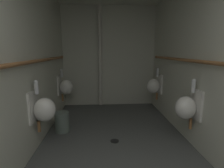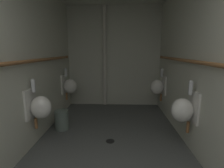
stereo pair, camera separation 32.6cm
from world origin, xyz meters
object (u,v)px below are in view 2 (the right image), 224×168
object	(u,v)px
standpipe_back_wall	(105,57)
floor_drain	(110,141)
urinal_left_far	(69,86)
waste_bin	(62,120)
urinal_left_mid	(40,107)
urinal_right_mid	(184,110)
urinal_right_far	(158,87)

from	to	relation	value
standpipe_back_wall	floor_drain	size ratio (longest dim) A/B	17.73
urinal_left_far	waste_bin	xyz separation A→B (m)	(0.11, -0.95, -0.45)
floor_drain	waste_bin	size ratio (longest dim) A/B	0.39
floor_drain	waste_bin	bearing A→B (deg)	156.08
waste_bin	standpipe_back_wall	bearing A→B (deg)	64.52
urinal_left_mid	waste_bin	bearing A→B (deg)	78.83
urinal_right_mid	standpipe_back_wall	xyz separation A→B (m)	(-1.26, 2.06, 0.64)
urinal_left_far	standpipe_back_wall	bearing A→B (deg)	31.33
urinal_left_far	standpipe_back_wall	size ratio (longest dim) A/B	0.30
urinal_left_mid	urinal_right_far	bearing A→B (deg)	36.19
floor_drain	urinal_left_mid	bearing A→B (deg)	-170.80
standpipe_back_wall	waste_bin	bearing A→B (deg)	-115.48
waste_bin	urinal_right_mid	bearing A→B (deg)	-17.60
urinal_left_far	floor_drain	world-z (taller)	urinal_left_far
standpipe_back_wall	waste_bin	world-z (taller)	standpipe_back_wall
urinal_left_mid	urinal_right_far	distance (m)	2.55
urinal_left_far	urinal_left_mid	bearing A→B (deg)	-90.00
standpipe_back_wall	urinal_left_mid	bearing A→B (deg)	-111.67
standpipe_back_wall	urinal_right_far	bearing A→B (deg)	-21.71
urinal_right_far	standpipe_back_wall	bearing A→B (deg)	158.29
urinal_right_mid	floor_drain	bearing A→B (deg)	168.36
urinal_right_mid	waste_bin	world-z (taller)	urinal_right_mid
urinal_right_mid	waste_bin	xyz separation A→B (m)	(-1.95, 0.62, -0.45)
urinal_left_far	floor_drain	distance (m)	1.81
waste_bin	urinal_left_mid	bearing A→B (deg)	-101.17
urinal_right_mid	waste_bin	distance (m)	2.09
urinal_right_mid	waste_bin	bearing A→B (deg)	162.40
urinal_right_far	waste_bin	size ratio (longest dim) A/B	2.11
urinal_left_mid	floor_drain	world-z (taller)	urinal_left_mid
urinal_left_mid	urinal_right_far	size ratio (longest dim) A/B	1.00
urinal_right_mid	floor_drain	size ratio (longest dim) A/B	5.39
urinal_left_far	urinal_right_mid	distance (m)	2.59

